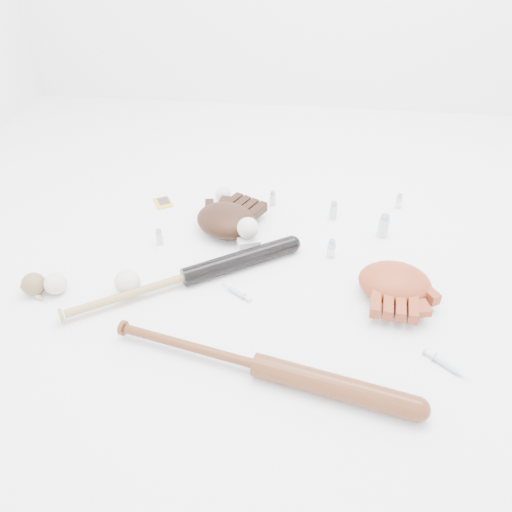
# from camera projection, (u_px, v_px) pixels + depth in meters

# --- Properties ---
(bat_dark) EXTENTS (0.74, 0.52, 0.06)m
(bat_dark) POSITION_uv_depth(u_px,v_px,m) (186.00, 277.00, 1.63)
(bat_dark) COLOR black
(bat_dark) RESTS_ON ground
(bat_wood) EXTENTS (0.88, 0.26, 0.06)m
(bat_wood) POSITION_uv_depth(u_px,v_px,m) (258.00, 365.00, 1.33)
(bat_wood) COLOR brown
(bat_wood) RESTS_ON ground
(glove_dark) EXTENTS (0.38, 0.38, 0.10)m
(glove_dark) POSITION_uv_depth(u_px,v_px,m) (227.00, 220.00, 1.85)
(glove_dark) COLOR black
(glove_dark) RESTS_ON ground
(glove_tan) EXTENTS (0.30, 0.30, 0.10)m
(glove_tan) POSITION_uv_depth(u_px,v_px,m) (395.00, 282.00, 1.58)
(glove_tan) COLOR maroon
(glove_tan) RESTS_ON ground
(trading_card) EXTENTS (0.10, 0.11, 0.00)m
(trading_card) POSITION_uv_depth(u_px,v_px,m) (163.00, 203.00, 2.04)
(trading_card) COLOR gold
(trading_card) RESTS_ON ground
(pedestal) EXTENTS (0.10, 0.10, 0.04)m
(pedestal) POSITION_uv_depth(u_px,v_px,m) (248.00, 242.00, 1.79)
(pedestal) COLOR white
(pedestal) RESTS_ON ground
(baseball_on_pedestal) EXTENTS (0.08, 0.08, 0.08)m
(baseball_on_pedestal) POSITION_uv_depth(u_px,v_px,m) (248.00, 228.00, 1.76)
(baseball_on_pedestal) COLOR silver
(baseball_on_pedestal) RESTS_ON pedestal
(baseball_left) EXTENTS (0.07, 0.07, 0.07)m
(baseball_left) POSITION_uv_depth(u_px,v_px,m) (55.00, 284.00, 1.59)
(baseball_left) COLOR silver
(baseball_left) RESTS_ON ground
(baseball_upper) EXTENTS (0.07, 0.07, 0.07)m
(baseball_upper) POSITION_uv_depth(u_px,v_px,m) (223.00, 195.00, 2.03)
(baseball_upper) COLOR silver
(baseball_upper) RESTS_ON ground
(baseball_mid) EXTENTS (0.08, 0.08, 0.08)m
(baseball_mid) POSITION_uv_depth(u_px,v_px,m) (128.00, 282.00, 1.59)
(baseball_mid) COLOR silver
(baseball_mid) RESTS_ON ground
(baseball_aged) EXTENTS (0.07, 0.07, 0.07)m
(baseball_aged) POSITION_uv_depth(u_px,v_px,m) (34.00, 284.00, 1.59)
(baseball_aged) COLOR brown
(baseball_aged) RESTS_ON ground
(syringe_0) EXTENTS (0.14, 0.10, 0.02)m
(syringe_0) POSITION_uv_depth(u_px,v_px,m) (34.00, 293.00, 1.59)
(syringe_0) COLOR #ADBCC6
(syringe_0) RESTS_ON ground
(syringe_1) EXTENTS (0.13, 0.10, 0.02)m
(syringe_1) POSITION_uv_depth(u_px,v_px,m) (237.00, 292.00, 1.60)
(syringe_1) COLOR #ADBCC6
(syringe_1) RESTS_ON ground
(syringe_2) EXTENTS (0.10, 0.16, 0.02)m
(syringe_2) POSITION_uv_depth(u_px,v_px,m) (241.00, 225.00, 1.90)
(syringe_2) COLOR #ADBCC6
(syringe_2) RESTS_ON ground
(syringe_3) EXTENTS (0.14, 0.13, 0.02)m
(syringe_3) POSITION_uv_depth(u_px,v_px,m) (446.00, 364.00, 1.36)
(syringe_3) COLOR #ADBCC6
(syringe_3) RESTS_ON ground
(vial_0) EXTENTS (0.03, 0.03, 0.08)m
(vial_0) POSITION_uv_depth(u_px,v_px,m) (333.00, 210.00, 1.93)
(vial_0) COLOR silver
(vial_0) RESTS_ON ground
(vial_1) EXTENTS (0.02, 0.02, 0.06)m
(vial_1) POSITION_uv_depth(u_px,v_px,m) (399.00, 201.00, 2.00)
(vial_1) COLOR silver
(vial_1) RESTS_ON ground
(vial_2) EXTENTS (0.03, 0.03, 0.07)m
(vial_2) POSITION_uv_depth(u_px,v_px,m) (331.00, 248.00, 1.74)
(vial_2) COLOR silver
(vial_2) RESTS_ON ground
(vial_3) EXTENTS (0.04, 0.04, 0.09)m
(vial_3) POSITION_uv_depth(u_px,v_px,m) (384.00, 226.00, 1.83)
(vial_3) COLOR silver
(vial_3) RESTS_ON ground
(vial_4) EXTENTS (0.02, 0.02, 0.06)m
(vial_4) POSITION_uv_depth(u_px,v_px,m) (159.00, 237.00, 1.80)
(vial_4) COLOR silver
(vial_4) RESTS_ON ground
(vial_5) EXTENTS (0.02, 0.02, 0.06)m
(vial_5) POSITION_uv_depth(u_px,v_px,m) (273.00, 199.00, 2.01)
(vial_5) COLOR silver
(vial_5) RESTS_ON ground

